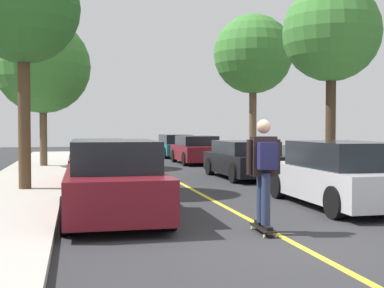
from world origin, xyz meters
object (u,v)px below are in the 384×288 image
parked_car_right_near (245,160)px  street_tree_left_near (43,66)px  parked_car_right_far (197,150)px  parked_car_right_farthest (175,146)px  parked_car_left_nearest (114,181)px  street_tree_left_nearest (23,8)px  skateboarder (264,166)px  skateboard (263,228)px  parked_car_right_nearest (340,175)px  street_tree_right_nearest (331,34)px  parked_car_left_near (100,162)px  street_tree_right_near (253,55)px

parked_car_right_near → street_tree_left_near: 9.74m
parked_car_right_far → parked_car_right_farthest: bearing=90.0°
parked_car_left_nearest → street_tree_left_near: 13.04m
parked_car_right_farthest → street_tree_left_near: (-7.03, -6.90, 3.67)m
street_tree_left_nearest → skateboarder: street_tree_left_nearest is taller
skateboard → parked_car_left_nearest: bearing=139.4°
parked_car_right_near → parked_car_right_farthest: bearing=90.0°
parked_car_right_far → parked_car_right_near: bearing=-90.0°
parked_car_right_nearest → parked_car_right_farthest: 18.95m
parked_car_right_near → street_tree_right_nearest: 5.03m
parked_car_left_near → parked_car_right_far: (5.01, 8.11, -0.03)m
street_tree_right_nearest → skateboarder: bearing=-126.0°
parked_car_right_near → street_tree_left_nearest: (-7.03, -2.59, 4.24)m
parked_car_right_near → street_tree_left_near: bearing=141.3°
street_tree_left_near → street_tree_right_near: size_ratio=0.93×
parked_car_left_near → street_tree_right_nearest: 8.17m
parked_car_right_farthest → parked_car_left_nearest: bearing=-104.6°
parked_car_right_nearest → skateboard: parked_car_right_nearest is taller
parked_car_right_nearest → street_tree_right_near: street_tree_right_near is taller
skateboard → street_tree_left_nearest: bearing=125.3°
street_tree_left_nearest → skateboarder: bearing=-54.9°
parked_car_left_nearest → parked_car_left_near: parked_car_left_nearest is taller
parked_car_right_nearest → parked_car_left_nearest: bearing=-176.3°
parked_car_left_nearest → street_tree_right_nearest: street_tree_right_nearest is taller
parked_car_left_near → skateboard: size_ratio=4.97×
parked_car_right_near → street_tree_left_nearest: 8.61m
street_tree_right_nearest → street_tree_right_near: 7.05m
street_tree_left_near → street_tree_right_nearest: 12.01m
parked_car_right_farthest → street_tree_left_nearest: (-7.03, -15.12, 4.22)m
parked_car_right_nearest → street_tree_left_nearest: street_tree_left_nearest is taller
parked_car_right_far → street_tree_right_near: (2.02, -2.34, 4.33)m
parked_car_left_near → street_tree_right_near: bearing=39.4°
skateboarder → parked_car_left_nearest: bearing=138.9°
parked_car_right_near → skateboarder: size_ratio=2.37×
parked_car_right_near → street_tree_right_near: street_tree_right_near is taller
street_tree_right_nearest → skateboarder: (-4.72, -6.51, -3.55)m
parked_car_right_near → skateboarder: bearing=-107.1°
street_tree_left_near → parked_car_left_near: bearing=-73.0°
parked_car_right_nearest → street_tree_left_nearest: size_ratio=0.70×
parked_car_left_near → street_tree_right_nearest: size_ratio=0.70×
parked_car_right_far → street_tree_right_nearest: bearing=-77.8°
parked_car_left_near → street_tree_right_near: (7.03, 5.78, 4.30)m
parked_car_left_near → street_tree_right_near: size_ratio=0.64×
parked_car_right_far → street_tree_right_nearest: street_tree_right_nearest is taller
street_tree_left_nearest → skateboard: size_ratio=7.37×
street_tree_left_near → skateboarder: 15.36m
parked_car_right_nearest → skateboard: 3.60m
parked_car_right_far → street_tree_left_nearest: size_ratio=0.64×
parked_car_right_near → parked_car_left_nearest: bearing=-126.6°
parked_car_left_near → skateboard: bearing=-73.4°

